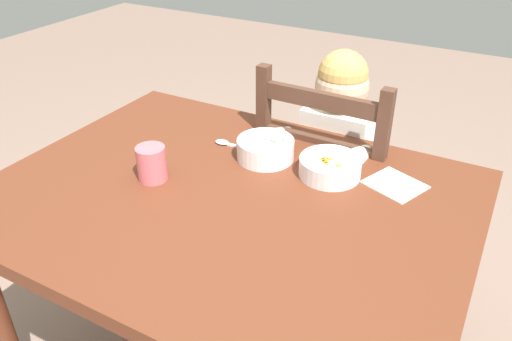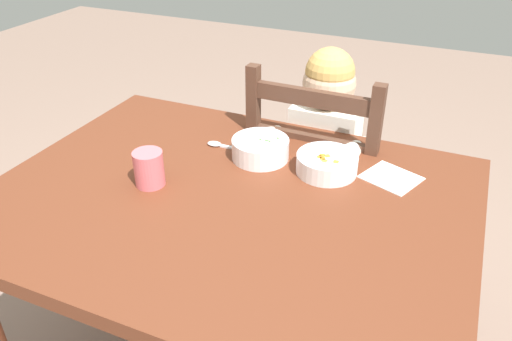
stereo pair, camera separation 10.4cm
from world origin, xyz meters
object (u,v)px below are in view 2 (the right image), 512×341
at_px(dining_chair, 319,192).
at_px(spoon, 221,145).
at_px(bowl_of_carrots, 327,163).
at_px(bowl_of_peas, 262,149).
at_px(child_figure, 322,147).
at_px(dining_table, 229,228).
at_px(drinking_cup, 149,168).

relative_size(dining_chair, spoon, 6.88).
xyz_separation_m(dining_chair, bowl_of_carrots, (0.10, -0.30, 0.30)).
bearing_deg(bowl_of_peas, bowl_of_carrots, -0.04).
xyz_separation_m(bowl_of_carrots, spoon, (-0.33, 0.02, -0.02)).
distance_m(dining_chair, bowl_of_carrots, 0.43).
bearing_deg(spoon, child_figure, 49.26).
height_order(dining_table, child_figure, child_figure).
bearing_deg(drinking_cup, bowl_of_carrots, 30.94).
distance_m(dining_chair, child_figure, 0.18).
height_order(dining_table, drinking_cup, drinking_cup).
distance_m(dining_chair, spoon, 0.46).
bearing_deg(child_figure, drinking_cup, -120.08).
distance_m(dining_table, spoon, 0.29).
bearing_deg(child_figure, spoon, -130.74).
distance_m(child_figure, bowl_of_peas, 0.33).
xyz_separation_m(bowl_of_peas, spoon, (-0.14, 0.02, -0.03)).
height_order(child_figure, bowl_of_peas, child_figure).
xyz_separation_m(child_figure, drinking_cup, (-0.31, -0.53, 0.14)).
bearing_deg(dining_table, dining_chair, 78.97).
relative_size(dining_table, drinking_cup, 12.80).
height_order(child_figure, bowl_of_carrots, child_figure).
bearing_deg(bowl_of_carrots, drinking_cup, -149.06).
distance_m(dining_chair, drinking_cup, 0.70).
bearing_deg(dining_chair, child_figure, -82.67).
height_order(dining_table, dining_chair, dining_chair).
xyz_separation_m(bowl_of_peas, drinking_cup, (-0.21, -0.24, 0.02)).
bearing_deg(drinking_cup, dining_table, 9.23).
bearing_deg(child_figure, dining_chair, 97.33).
bearing_deg(child_figure, dining_table, -101.31).
relative_size(dining_chair, child_figure, 0.97).
height_order(child_figure, drinking_cup, child_figure).
distance_m(bowl_of_peas, drinking_cup, 0.32).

